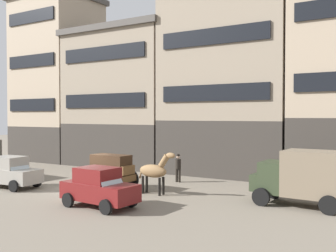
# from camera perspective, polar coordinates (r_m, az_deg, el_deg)

# --- Properties ---
(ground_plane) EXTENTS (120.00, 120.00, 0.00)m
(ground_plane) POSITION_cam_1_polar(r_m,az_deg,el_deg) (23.15, -12.59, -9.03)
(ground_plane) COLOR slate
(building_far_left) EXTENTS (7.45, 6.73, 15.61)m
(building_far_left) POSITION_cam_1_polar(r_m,az_deg,el_deg) (39.39, -15.94, 6.73)
(building_far_left) COLOR #38332D
(building_far_left) RESTS_ON ground_plane
(building_center_left) EXTENTS (10.05, 6.73, 11.54)m
(building_center_left) POSITION_cam_1_polar(r_m,az_deg,el_deg) (33.63, -6.05, 4.20)
(building_center_left) COLOR #38332D
(building_center_left) RESTS_ON ground_plane
(building_center_right) EXTENTS (9.66, 6.73, 15.63)m
(building_center_right) POSITION_cam_1_polar(r_m,az_deg,el_deg) (29.11, 9.23, 8.66)
(building_center_right) COLOR #38332D
(building_center_right) RESTS_ON ground_plane
(cargo_wagon) EXTENTS (2.95, 1.61, 1.98)m
(cargo_wagon) POSITION_cam_1_polar(r_m,az_deg,el_deg) (22.66, -8.31, -6.31)
(cargo_wagon) COLOR brown
(cargo_wagon) RESTS_ON ground_plane
(draft_horse) EXTENTS (2.35, 0.66, 2.30)m
(draft_horse) POSITION_cam_1_polar(r_m,az_deg,el_deg) (20.91, -2.00, -6.60)
(draft_horse) COLOR #937047
(draft_horse) RESTS_ON ground_plane
(delivery_truck_near) EXTENTS (4.43, 2.32, 2.62)m
(delivery_truck_near) POSITION_cam_1_polar(r_m,az_deg,el_deg) (19.14, 19.28, -6.98)
(delivery_truck_near) COLOR #2D3823
(delivery_truck_near) RESTS_ON ground_plane
(sedan_dark) EXTENTS (3.81, 2.09, 1.83)m
(sedan_dark) POSITION_cam_1_polar(r_m,az_deg,el_deg) (24.67, -22.24, -6.31)
(sedan_dark) COLOR gray
(sedan_dark) RESTS_ON ground_plane
(sedan_parked_curb) EXTENTS (3.80, 2.07, 1.83)m
(sedan_parked_curb) POSITION_cam_1_polar(r_m,az_deg,el_deg) (18.37, -10.12, -8.89)
(sedan_parked_curb) COLOR maroon
(sedan_parked_curb) RESTS_ON ground_plane
(pedestrian_officer) EXTENTS (0.50, 0.50, 1.79)m
(pedestrian_officer) POSITION_cam_1_polar(r_m,az_deg,el_deg) (24.74, 1.50, -6.02)
(pedestrian_officer) COLOR black
(pedestrian_officer) RESTS_ON ground_plane
(fire_hydrant_curbside) EXTENTS (0.24, 0.24, 0.83)m
(fire_hydrant_curbside) POSITION_cam_1_polar(r_m,az_deg,el_deg) (22.43, 23.32, -8.35)
(fire_hydrant_curbside) COLOR maroon
(fire_hydrant_curbside) RESTS_ON ground_plane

